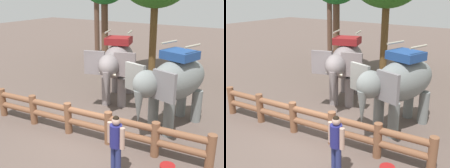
% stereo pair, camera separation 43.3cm
% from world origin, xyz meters
% --- Properties ---
extents(ground_plane, '(60.00, 60.00, 0.00)m').
position_xyz_m(ground_plane, '(0.00, 0.00, 0.00)').
color(ground_plane, brown).
extents(log_fence, '(7.64, 0.83, 1.05)m').
position_xyz_m(log_fence, '(0.00, -0.11, 0.60)').
color(log_fence, brown).
rests_on(log_fence, ground).
extents(elephant_near_left, '(2.34, 3.49, 2.92)m').
position_xyz_m(elephant_near_left, '(-0.87, 3.16, 1.64)').
color(elephant_near_left, gray).
rests_on(elephant_near_left, ground).
extents(elephant_center, '(2.30, 3.45, 2.89)m').
position_xyz_m(elephant_center, '(1.96, 2.03, 1.62)').
color(elephant_center, slate).
rests_on(elephant_center, ground).
extents(tourist_woman_in_black, '(0.55, 0.38, 1.61)m').
position_xyz_m(tourist_woman_in_black, '(1.68, -1.16, 0.93)').
color(tourist_woman_in_black, navy).
rests_on(tourist_woman_in_black, ground).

